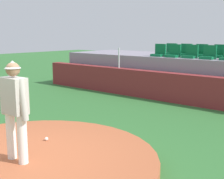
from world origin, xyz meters
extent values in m
plane|color=#306A30|center=(0.00, 0.00, 0.00)|extent=(60.00, 60.00, 0.00)
cylinder|color=#AE5935|center=(0.00, 0.00, 0.14)|extent=(4.79, 4.79, 0.28)
cylinder|color=white|center=(-0.15, -0.16, 0.70)|extent=(0.16, 0.16, 0.85)
cylinder|color=white|center=(0.19, -0.16, 0.70)|extent=(0.16, 0.16, 0.85)
cube|color=#B7B2A8|center=(0.02, -0.16, 1.44)|extent=(0.48, 0.25, 0.61)
cylinder|color=#B7B2A8|center=(-0.23, -0.16, 1.40)|extent=(0.29, 0.11, 0.69)
cylinder|color=#B7B2A8|center=(0.27, -0.16, 1.40)|extent=(0.20, 0.11, 0.69)
sphere|color=#8C6647|center=(0.02, -0.16, 1.88)|extent=(0.23, 0.23, 0.23)
cone|color=#B7B2A8|center=(0.02, -0.16, 1.96)|extent=(0.27, 0.27, 0.13)
sphere|color=white|center=(-0.42, 0.80, 0.32)|extent=(0.07, 0.07, 0.07)
cube|color=maroon|center=(0.00, 6.88, 0.53)|extent=(14.84, 0.40, 1.06)
cylinder|color=silver|center=(-3.39, 6.88, 1.47)|extent=(0.06, 0.06, 0.83)
cube|color=gray|center=(0.00, 8.91, 0.77)|extent=(13.80, 3.17, 1.55)
cube|color=#0D6034|center=(-2.10, 7.80, 1.60)|extent=(0.48, 0.44, 0.10)
cube|color=#0D6034|center=(-2.10, 7.98, 1.85)|extent=(0.48, 0.08, 0.40)
cube|color=#0D6034|center=(-1.41, 7.75, 1.60)|extent=(0.48, 0.44, 0.10)
cube|color=#0D6034|center=(-1.41, 7.93, 1.85)|extent=(0.48, 0.08, 0.40)
cube|color=#0D6034|center=(-0.72, 7.79, 1.60)|extent=(0.48, 0.44, 0.10)
cube|color=#0D6034|center=(-0.72, 7.97, 1.85)|extent=(0.48, 0.08, 0.40)
cube|color=#0D6034|center=(-0.01, 7.78, 1.60)|extent=(0.48, 0.44, 0.10)
cube|color=#0D6034|center=(-0.01, 7.96, 1.85)|extent=(0.48, 0.08, 0.40)
cube|color=#0D6034|center=(-2.09, 8.69, 1.60)|extent=(0.48, 0.44, 0.10)
cube|color=#0D6034|center=(-2.09, 8.87, 1.85)|extent=(0.48, 0.08, 0.40)
cube|color=#0D6034|center=(-1.40, 8.68, 1.60)|extent=(0.48, 0.44, 0.10)
cube|color=#0D6034|center=(-1.40, 8.86, 1.85)|extent=(0.48, 0.08, 0.40)
cube|color=#0D6034|center=(-0.71, 8.65, 1.60)|extent=(0.48, 0.44, 0.10)
cube|color=#0D6034|center=(-0.71, 8.83, 1.85)|extent=(0.48, 0.08, 0.40)
cube|color=#0D6034|center=(0.03, 8.70, 1.60)|extent=(0.48, 0.44, 0.10)
cube|color=#0D6034|center=(0.03, 8.88, 1.85)|extent=(0.48, 0.08, 0.40)
camera|label=1|loc=(4.55, -2.99, 2.46)|focal=49.57mm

